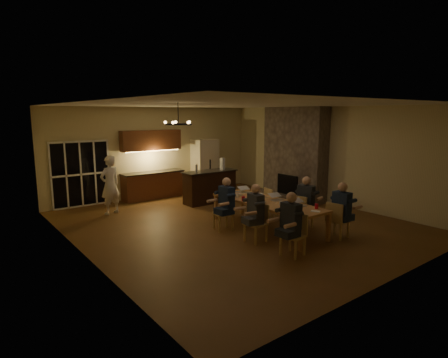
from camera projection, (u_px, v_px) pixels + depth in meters
floor at (234, 223)px, 10.26m from camera, size 9.00×9.00×0.00m
back_wall at (156, 152)px, 13.52m from camera, size 8.00×0.04×3.20m
left_wall at (80, 182)px, 7.58m from camera, size 0.04×9.00×3.20m
right_wall at (328, 155)px, 12.39m from camera, size 0.04×9.00×3.20m
ceiling at (235, 104)px, 9.70m from camera, size 8.00×9.00×0.04m
french_doors at (81, 174)px, 11.96m from camera, size 1.86×0.08×2.10m
fireplace at (295, 153)px, 13.14m from camera, size 0.58×2.50×3.20m
kitchenette at (153, 165)px, 13.16m from camera, size 2.24×0.68×2.40m
refrigerator at (205, 165)px, 14.47m from camera, size 0.90×0.68×2.00m
dining_table at (267, 215)px, 9.67m from camera, size 1.10×3.24×0.75m
bar_island at (210, 187)px, 12.60m from camera, size 1.88×0.70×1.08m
chair_left_near at (293, 235)px, 7.86m from camera, size 0.51×0.51×0.89m
chair_left_mid at (256, 223)px, 8.73m from camera, size 0.46×0.46×0.89m
chair_left_far at (223, 213)px, 9.62m from camera, size 0.53×0.53×0.89m
chair_right_near at (338, 220)px, 9.00m from camera, size 0.49×0.49×0.89m
chair_right_mid at (303, 212)px, 9.77m from camera, size 0.51×0.51×0.89m
chair_right_far at (274, 203)px, 10.65m from camera, size 0.53×0.53×0.89m
person_left_near at (291, 224)px, 7.80m from camera, size 0.60×0.60×1.38m
person_right_near at (341, 211)px, 8.88m from camera, size 0.61×0.61×1.38m
person_left_mid at (255, 213)px, 8.67m from camera, size 0.70×0.70×1.38m
person_right_mid at (306, 203)px, 9.70m from camera, size 0.71×0.71×1.38m
person_left_far at (227, 204)px, 9.53m from camera, size 0.60×0.60×1.38m
standing_person at (110, 185)px, 11.11m from camera, size 0.73×0.58×1.76m
chandelier at (178, 124)px, 7.85m from camera, size 0.57×0.57×0.03m
laptop_a at (293, 207)px, 8.58m from camera, size 0.36×0.33×0.23m
laptop_b at (300, 202)px, 9.06m from camera, size 0.34×0.31×0.23m
laptop_c at (259, 198)px, 9.48m from camera, size 0.32×0.28×0.23m
laptop_d at (277, 196)px, 9.68m from camera, size 0.36×0.32×0.23m
laptop_e at (236, 191)px, 10.30m from camera, size 0.39×0.36×0.23m
laptop_f at (246, 189)px, 10.60m from camera, size 0.35×0.32×0.23m
mug_front at (281, 203)px, 9.18m from camera, size 0.08×0.08×0.10m
mug_mid at (253, 195)px, 10.09m from camera, size 0.07×0.07×0.10m
mug_back at (237, 196)px, 10.03m from camera, size 0.09×0.09×0.10m
redcup_near at (317, 206)px, 8.84m from camera, size 0.08×0.08×0.12m
redcup_mid at (243, 199)px, 9.64m from camera, size 0.09×0.09×0.12m
can_silver at (288, 203)px, 9.16m from camera, size 0.07×0.07×0.12m
can_cola at (228, 191)px, 10.59m from camera, size 0.06×0.06×0.12m
plate_near at (293, 203)px, 9.35m from camera, size 0.26×0.26×0.02m
plate_left at (286, 209)px, 8.77m from camera, size 0.27×0.27×0.02m
plate_far at (259, 194)px, 10.43m from camera, size 0.23×0.23×0.02m
notepad at (316, 211)px, 8.59m from camera, size 0.22×0.25×0.01m
bar_bottle at (196, 168)px, 12.27m from camera, size 0.08×0.08×0.24m
bar_blender at (222, 164)px, 12.74m from camera, size 0.15×0.15×0.40m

